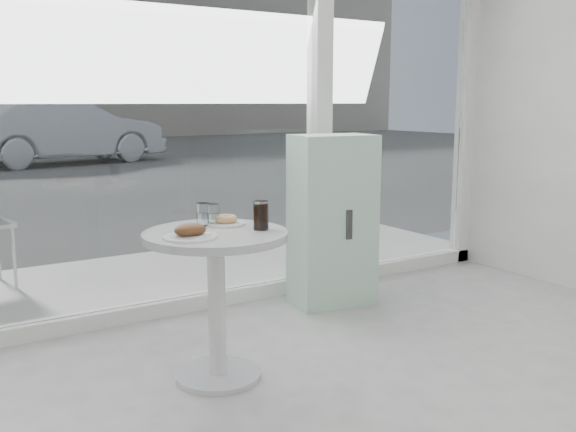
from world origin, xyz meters
TOP-DOWN VIEW (x-y plane):
  - storefront at (0.07, 3.00)m, footprint 5.00×0.14m
  - main_table at (-0.50, 1.90)m, footprint 0.72×0.72m
  - patio_deck at (0.00, 3.80)m, footprint 5.60×1.60m
  - mint_cabinet at (0.75, 2.61)m, footprint 0.60×0.45m
  - car_silver at (1.70, 14.21)m, footprint 4.68×2.36m
  - plate_fritter at (-0.66, 1.82)m, footprint 0.25×0.25m
  - plate_donut at (-0.38, 2.03)m, footprint 0.20×0.20m
  - water_tumbler_a at (-0.48, 2.08)m, footprint 0.07×0.07m
  - water_tumbler_b at (-0.43, 2.06)m, footprint 0.07×0.07m
  - cola_glass at (-0.28, 1.82)m, footprint 0.08×0.08m

SIDE VIEW (x-z plane):
  - patio_deck at x=0.00m, z-range 0.00..0.05m
  - main_table at x=-0.50m, z-range 0.17..0.94m
  - mint_cabinet at x=0.75m, z-range 0.00..1.18m
  - car_silver at x=1.70m, z-range 0.00..1.47m
  - plate_donut at x=-0.38m, z-range 0.76..0.82m
  - plate_fritter at x=-0.66m, z-range 0.76..0.83m
  - water_tumbler_b at x=-0.43m, z-range 0.76..0.87m
  - water_tumbler_a at x=-0.48m, z-range 0.76..0.88m
  - cola_glass at x=-0.28m, z-range 0.77..0.91m
  - storefront at x=0.07m, z-range 0.21..3.21m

